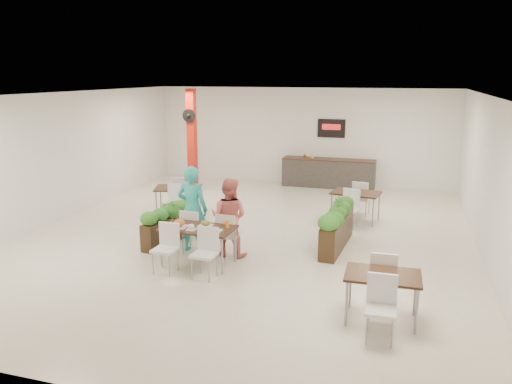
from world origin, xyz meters
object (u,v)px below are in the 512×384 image
at_px(red_column, 192,140).
at_px(service_counter, 328,172).
at_px(side_table_c, 383,282).
at_px(planter_left, 171,220).
at_px(diner_man, 192,209).
at_px(diner_woman, 229,217).
at_px(side_table_a, 178,191).
at_px(main_table, 198,233).
at_px(planter_right, 337,225).
at_px(side_table_b, 356,197).

relative_size(red_column, service_counter, 1.07).
bearing_deg(side_table_c, planter_left, 151.40).
xyz_separation_m(red_column, diner_man, (2.23, -5.03, -0.73)).
xyz_separation_m(diner_woman, side_table_a, (-2.30, 2.45, -0.18)).
bearing_deg(main_table, service_counter, 79.67).
xyz_separation_m(red_column, main_table, (2.62, -5.68, -1.01)).
relative_size(diner_man, planter_right, 0.88).
height_order(planter_left, planter_right, planter_right).
xyz_separation_m(side_table_a, side_table_b, (4.52, 0.77, -0.00)).
bearing_deg(side_table_b, side_table_a, -161.43).
xyz_separation_m(service_counter, side_table_a, (-3.27, -4.44, 0.14)).
xyz_separation_m(planter_left, planter_right, (3.58, 0.66, 0.01)).
xyz_separation_m(main_table, diner_woman, (0.41, 0.65, 0.17)).
relative_size(service_counter, diner_man, 1.64).
bearing_deg(red_column, planter_right, -37.80).
bearing_deg(side_table_a, planter_left, -87.01).
distance_m(red_column, diner_woman, 5.93).
bearing_deg(diner_man, planter_left, -27.94).
bearing_deg(service_counter, side_table_b, -71.10).
bearing_deg(planter_left, side_table_b, 36.81).
bearing_deg(diner_man, main_table, 123.09).
relative_size(main_table, side_table_b, 1.00).
distance_m(planter_right, side_table_a, 4.56).
height_order(red_column, side_table_c, red_column).
bearing_deg(side_table_a, side_table_c, -57.11).
distance_m(red_column, side_table_c, 9.41).
relative_size(red_column, side_table_c, 1.96).
xyz_separation_m(diner_man, diner_woman, (0.80, 0.00, -0.10)).
bearing_deg(main_table, side_table_b, 55.82).
distance_m(main_table, diner_woman, 0.79).
relative_size(planter_left, planter_right, 0.88).
bearing_deg(diner_woman, side_table_c, 150.10).
bearing_deg(side_table_c, side_table_a, 139.51).
bearing_deg(planter_left, diner_man, -30.23).
distance_m(red_column, service_counter, 4.56).
height_order(main_table, side_table_a, same).
height_order(diner_woman, side_table_b, diner_woman).
relative_size(service_counter, planter_right, 1.44).
bearing_deg(main_table, side_table_a, 121.33).
distance_m(side_table_a, side_table_c, 7.02).
bearing_deg(side_table_c, main_table, 158.16).
xyz_separation_m(planter_left, side_table_a, (-0.78, 2.03, 0.13)).
relative_size(diner_man, side_table_c, 1.12).
bearing_deg(red_column, planter_left, -71.85).
height_order(planter_left, side_table_a, planter_left).
bearing_deg(diner_woman, red_column, -56.62).
bearing_deg(diner_man, service_counter, -102.08).
distance_m(planter_right, side_table_c, 3.26).
relative_size(planter_right, side_table_c, 1.28).
height_order(main_table, side_table_b, same).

